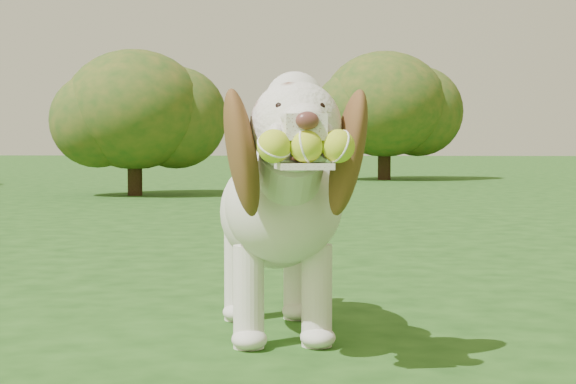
{
  "coord_description": "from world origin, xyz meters",
  "views": [
    {
      "loc": [
        0.5,
        -2.85,
        0.67
      ],
      "look_at": [
        0.3,
        0.09,
        0.51
      ],
      "focal_mm": 60.0,
      "sensor_mm": 36.0,
      "label": 1
    }
  ],
  "objects": [
    {
      "name": "shrub_b",
      "position": [
        -2.12,
        8.67,
        1.04
      ],
      "size": [
        1.71,
        1.71,
        1.77
      ],
      "color": "#382314",
      "rests_on": "ground"
    },
    {
      "name": "shrub_i",
      "position": [
        1.06,
        13.61,
        1.29
      ],
      "size": [
        2.11,
        2.11,
        2.19
      ],
      "color": "#382314",
      "rests_on": "ground"
    },
    {
      "name": "dog",
      "position": [
        0.25,
        0.35,
        0.46
      ],
      "size": [
        0.6,
        1.33,
        0.87
      ],
      "rotation": [
        0.0,
        0.0,
        0.19
      ],
      "color": "silver",
      "rests_on": "ground"
    },
    {
      "name": "ground",
      "position": [
        0.0,
        0.0,
        0.0
      ],
      "size": [
        80.0,
        80.0,
        0.0
      ],
      "primitive_type": "plane",
      "color": "#1A4112",
      "rests_on": "ground"
    }
  ]
}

